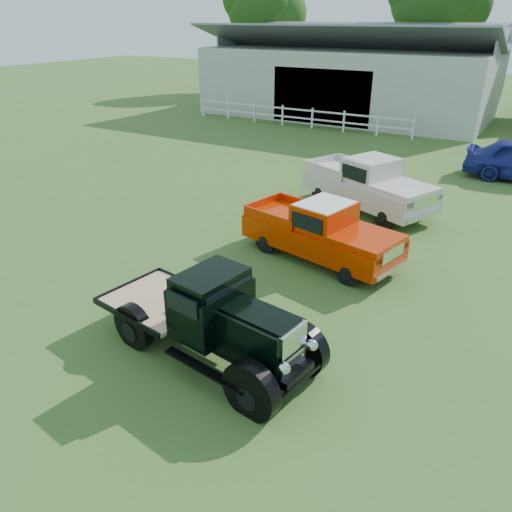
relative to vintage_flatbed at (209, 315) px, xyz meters
The scene contains 8 objects.
ground 1.70m from the vintage_flatbed, 115.30° to the left, with size 120.00×120.00×0.00m, color #476627.
shed_left 28.39m from the vintage_flatbed, 105.58° to the left, with size 18.80×10.20×5.60m, color #AFB19B, non-canonical shape.
fence_rail 22.96m from the vintage_flatbed, 112.02° to the left, with size 14.20×0.16×1.20m, color white, non-canonical shape.
tree_a 39.25m from the vintage_flatbed, 118.49° to the left, with size 6.30×6.30×10.50m, color #2C5316, non-canonical shape.
tree_b 35.91m from the vintage_flatbed, 97.44° to the left, with size 6.90×6.90×11.50m, color #2C5316, non-canonical shape.
vintage_flatbed is the anchor object (origin of this frame).
red_pickup 5.15m from the vintage_flatbed, 89.25° to the left, with size 4.56×1.75×1.66m, color #C32A03, non-canonical shape.
white_pickup 9.55m from the vintage_flatbed, 90.84° to the left, with size 4.91×1.90×1.80m, color beige, non-canonical shape.
Camera 1 is at (5.52, -7.82, 6.10)m, focal length 35.00 mm.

